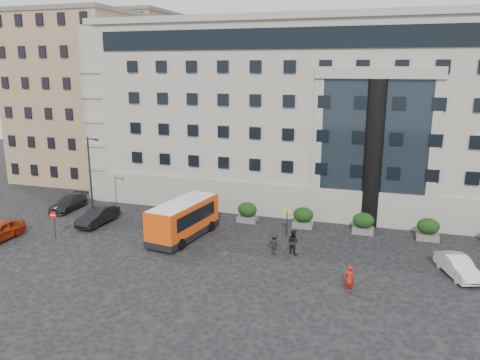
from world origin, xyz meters
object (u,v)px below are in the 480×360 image
object	(u,v)px
hedge_c	(303,217)
hedge_d	(363,223)
minibus	(183,218)
bus_stop_sign	(287,217)
pedestrian_a	(349,279)
pedestrian_c	(274,244)
hedge_e	(428,229)
parked_car_c	(68,203)
parked_car_d	(129,189)
red_truck	(113,174)
hedge_a	(195,207)
no_entry_sign	(54,219)
parked_car_b	(98,216)
street_lamp	(91,178)
pedestrian_b	(293,242)
hedge_b	(247,212)

from	to	relation	value
hedge_c	hedge_d	bearing A→B (deg)	0.00
hedge_c	minibus	bearing A→B (deg)	-148.47
hedge_d	bus_stop_sign	distance (m)	6.76
pedestrian_a	pedestrian_c	distance (m)	7.50
hedge_e	pedestrian_c	size ratio (longest dim) A/B	1.07
bus_stop_sign	parked_car_c	xyz separation A→B (m)	(-22.50, 1.03, -1.05)
minibus	parked_car_c	size ratio (longest dim) A/B	1.66
hedge_d	parked_car_d	bearing A→B (deg)	169.41
red_truck	hedge_e	bearing A→B (deg)	-19.96
hedge_a	parked_car_c	world-z (taller)	hedge_a
hedge_d	no_entry_sign	bearing A→B (deg)	-160.24
parked_car_b	parked_car_d	distance (m)	9.74
minibus	parked_car_d	world-z (taller)	minibus
hedge_d	parked_car_b	bearing A→B (deg)	-168.62
parked_car_c	red_truck	bearing A→B (deg)	92.41
street_lamp	parked_car_c	size ratio (longest dim) A/B	1.70
parked_car_c	pedestrian_a	world-z (taller)	pedestrian_a
hedge_d	parked_car_c	distance (m)	28.66
parked_car_d	pedestrian_b	world-z (taller)	pedestrian_b
hedge_c	no_entry_sign	bearing A→B (deg)	-155.51
no_entry_sign	pedestrian_c	world-z (taller)	no_entry_sign
red_truck	street_lamp	bearing A→B (deg)	-73.07
parked_car_d	pedestrian_a	distance (m)	30.04
hedge_b	red_truck	distance (m)	20.18
hedge_e	parked_car_c	xyz separation A→B (m)	(-33.80, -1.77, -0.25)
pedestrian_b	pedestrian_c	bearing A→B (deg)	50.32
hedge_c	bus_stop_sign	distance (m)	3.05
red_truck	pedestrian_a	world-z (taller)	red_truck
hedge_c	no_entry_sign	distance (m)	21.33
hedge_a	no_entry_sign	world-z (taller)	no_entry_sign
street_lamp	hedge_a	bearing A→B (deg)	31.16
no_entry_sign	pedestrian_a	world-z (taller)	no_entry_sign
pedestrian_a	pedestrian_b	size ratio (longest dim) A/B	0.95
parked_car_d	pedestrian_a	bearing A→B (deg)	-34.63
hedge_c	pedestrian_c	xyz separation A→B (m)	(-1.02, -6.89, -0.07)
no_entry_sign	parked_car_d	distance (m)	13.68
pedestrian_b	no_entry_sign	bearing A→B (deg)	33.19
hedge_d	no_entry_sign	size ratio (longest dim) A/B	0.79
parked_car_c	pedestrian_b	distance (m)	24.13
hedge_e	parked_car_d	distance (m)	31.13
hedge_e	parked_car_b	bearing A→B (deg)	-170.66
hedge_c	bus_stop_sign	xyz separation A→B (m)	(-0.90, -2.80, 0.80)
hedge_d	pedestrian_c	distance (m)	9.28
pedestrian_a	hedge_b	bearing A→B (deg)	-55.92
parked_car_c	parked_car_d	distance (m)	7.22
bus_stop_sign	parked_car_d	distance (m)	20.91
hedge_b	pedestrian_c	xyz separation A→B (m)	(4.18, -6.89, -0.07)
parked_car_b	pedestrian_a	world-z (taller)	pedestrian_a
red_truck	parked_car_b	distance (m)	13.49
red_truck	parked_car_b	size ratio (longest dim) A/B	1.29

